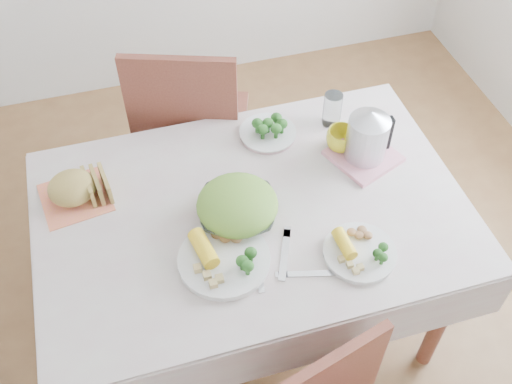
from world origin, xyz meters
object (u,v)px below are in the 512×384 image
object	(u,v)px
yellow_mug	(341,140)
electric_kettle	(368,134)
dining_table	(253,270)
chair_far	(195,133)
dinner_plate_left	(224,260)
dinner_plate_right	(360,253)
salad_bowl	(238,211)

from	to	relation	value
yellow_mug	electric_kettle	size ratio (longest dim) A/B	0.54
dining_table	yellow_mug	world-z (taller)	yellow_mug
chair_far	dining_table	bearing A→B (deg)	114.27
dinner_plate_left	yellow_mug	size ratio (longest dim) A/B	2.63
dining_table	dinner_plate_right	xyz separation A→B (m)	(0.28, -0.29, 0.40)
chair_far	salad_bowl	xyz separation A→B (m)	(0.01, -0.77, 0.33)
chair_far	salad_bowl	bearing A→B (deg)	109.81
salad_bowl	yellow_mug	world-z (taller)	yellow_mug
dinner_plate_left	dinner_plate_right	bearing A→B (deg)	-12.40
dinner_plate_right	chair_far	bearing A→B (deg)	108.50
chair_far	electric_kettle	xyz separation A→B (m)	(0.54, -0.63, 0.42)
chair_far	yellow_mug	world-z (taller)	chair_far
dinner_plate_left	salad_bowl	bearing A→B (deg)	61.74
dinner_plate_left	dinner_plate_right	world-z (taller)	dinner_plate_left
salad_bowl	electric_kettle	world-z (taller)	electric_kettle
dining_table	yellow_mug	size ratio (longest dim) A/B	12.20
dining_table	chair_far	world-z (taller)	chair_far
dining_table	electric_kettle	xyz separation A→B (m)	(0.47, 0.12, 0.51)
chair_far	electric_kettle	size ratio (longest dim) A/B	4.92
dining_table	dinner_plate_right	size ratio (longest dim) A/B	5.77
dinner_plate_right	electric_kettle	distance (m)	0.46
electric_kettle	dinner_plate_left	bearing A→B (deg)	-168.44
chair_far	electric_kettle	bearing A→B (deg)	149.81
dinner_plate_left	yellow_mug	xyz separation A→B (m)	(0.56, 0.39, 0.03)
dinner_plate_right	dining_table	bearing A→B (deg)	134.41
dining_table	yellow_mug	xyz separation A→B (m)	(0.41, 0.19, 0.43)
dining_table	dinner_plate_right	distance (m)	0.57
salad_bowl	dinner_plate_left	size ratio (longest dim) A/B	0.87
salad_bowl	dining_table	bearing A→B (deg)	21.53
chair_far	dinner_plate_left	distance (m)	1.00
dining_table	dinner_plate_left	distance (m)	0.47
dining_table	salad_bowl	distance (m)	0.42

